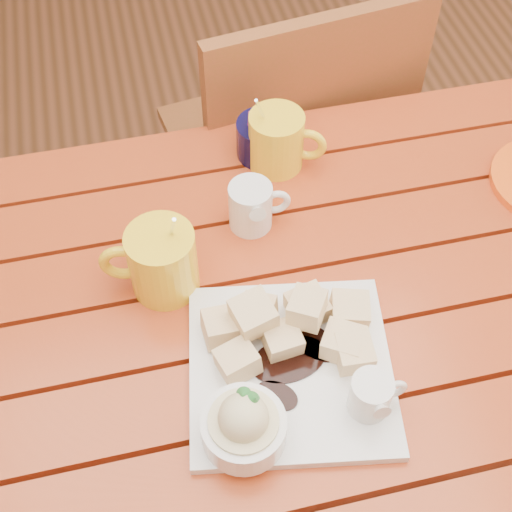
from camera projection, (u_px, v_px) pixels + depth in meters
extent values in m
plane|color=#532E17|center=(254.00, 494.00, 1.60)|extent=(5.00, 5.00, 0.00)
cube|color=maroon|center=(293.00, 469.00, 0.89)|extent=(1.20, 0.11, 0.03)
cube|color=maroon|center=(271.00, 388.00, 0.95)|extent=(1.20, 0.11, 0.03)
cube|color=maroon|center=(252.00, 318.00, 1.02)|extent=(1.20, 0.11, 0.03)
cube|color=maroon|center=(236.00, 256.00, 1.09)|extent=(1.20, 0.11, 0.03)
cube|color=maroon|center=(221.00, 202.00, 1.16)|extent=(1.20, 0.11, 0.03)
cube|color=maroon|center=(208.00, 154.00, 1.22)|extent=(1.20, 0.11, 0.03)
cube|color=maroon|center=(208.00, 169.00, 1.28)|extent=(1.12, 0.04, 0.08)
cylinder|color=maroon|center=(456.00, 233.00, 1.60)|extent=(0.06, 0.06, 0.72)
cube|color=white|center=(290.00, 369.00, 0.95)|extent=(0.31, 0.31, 0.02)
cube|color=gold|center=(354.00, 352.00, 0.93)|extent=(0.05, 0.05, 0.04)
cube|color=gold|center=(222.00, 327.00, 0.95)|extent=(0.05, 0.05, 0.04)
cube|color=gold|center=(308.00, 307.00, 0.97)|extent=(0.06, 0.06, 0.04)
cube|color=gold|center=(343.00, 343.00, 0.94)|extent=(0.07, 0.07, 0.04)
cube|color=gold|center=(257.00, 315.00, 0.97)|extent=(0.06, 0.06, 0.04)
cube|color=gold|center=(237.00, 361.00, 0.92)|extent=(0.06, 0.06, 0.04)
cube|color=gold|center=(282.00, 340.00, 0.94)|extent=(0.05, 0.05, 0.04)
cube|color=gold|center=(253.00, 314.00, 0.93)|extent=(0.06, 0.06, 0.04)
cube|color=gold|center=(307.00, 308.00, 0.94)|extent=(0.07, 0.07, 0.04)
cube|color=gold|center=(349.00, 311.00, 0.97)|extent=(0.06, 0.06, 0.04)
cylinder|color=white|center=(244.00, 429.00, 0.86)|extent=(0.10, 0.10, 0.04)
cylinder|color=beige|center=(244.00, 425.00, 0.85)|extent=(0.09, 0.09, 0.03)
sphere|color=beige|center=(243.00, 418.00, 0.84)|extent=(0.06, 0.06, 0.06)
cone|color=#287C32|center=(254.00, 400.00, 0.82)|extent=(0.03, 0.04, 0.03)
cone|color=#287C32|center=(243.00, 395.00, 0.83)|extent=(0.03, 0.03, 0.02)
cylinder|color=white|center=(370.00, 395.00, 0.88)|extent=(0.05, 0.05, 0.06)
cylinder|color=black|center=(373.00, 386.00, 0.86)|extent=(0.04, 0.04, 0.01)
cone|color=white|center=(380.00, 407.00, 0.85)|extent=(0.02, 0.02, 0.03)
torus|color=white|center=(394.00, 389.00, 0.89)|extent=(0.04, 0.01, 0.04)
cylinder|color=yellow|center=(163.00, 262.00, 1.00)|extent=(0.10, 0.10, 0.11)
cylinder|color=black|center=(159.00, 241.00, 0.96)|extent=(0.08, 0.08, 0.01)
torus|color=yellow|center=(123.00, 263.00, 0.99)|extent=(0.07, 0.03, 0.07)
cylinder|color=silver|center=(171.00, 237.00, 0.97)|extent=(0.02, 0.07, 0.14)
cylinder|color=yellow|center=(276.00, 141.00, 1.15)|extent=(0.09, 0.09, 0.10)
cylinder|color=black|center=(277.00, 121.00, 1.12)|extent=(0.08, 0.08, 0.01)
torus|color=yellow|center=(308.00, 145.00, 1.15)|extent=(0.06, 0.04, 0.06)
cylinder|color=silver|center=(266.00, 122.00, 1.13)|extent=(0.05, 0.05, 0.13)
cylinder|color=white|center=(250.00, 206.00, 1.08)|extent=(0.07, 0.07, 0.08)
cylinder|color=white|center=(250.00, 190.00, 1.05)|extent=(0.05, 0.05, 0.01)
cone|color=white|center=(255.00, 210.00, 1.04)|extent=(0.03, 0.03, 0.03)
torus|color=white|center=(276.00, 201.00, 1.08)|extent=(0.05, 0.01, 0.05)
cylinder|color=black|center=(263.00, 139.00, 1.18)|extent=(0.09, 0.09, 0.07)
cube|color=#E93F95|center=(257.00, 119.00, 1.14)|extent=(0.03, 0.02, 0.04)
cube|color=white|center=(270.00, 116.00, 1.15)|extent=(0.03, 0.02, 0.04)
cube|color=#E93F95|center=(266.00, 122.00, 1.14)|extent=(0.03, 0.03, 0.04)
cube|color=brown|center=(274.00, 148.00, 1.65)|extent=(0.49, 0.49, 0.03)
cylinder|color=brown|center=(308.00, 148.00, 1.98)|extent=(0.04, 0.04, 0.43)
cylinder|color=brown|center=(181.00, 184.00, 1.89)|extent=(0.04, 0.04, 0.43)
cylinder|color=brown|center=(369.00, 245.00, 1.77)|extent=(0.04, 0.04, 0.43)
cylinder|color=brown|center=(229.00, 290.00, 1.68)|extent=(0.04, 0.04, 0.43)
cube|color=brown|center=(315.00, 122.00, 1.35)|extent=(0.43, 0.09, 0.45)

